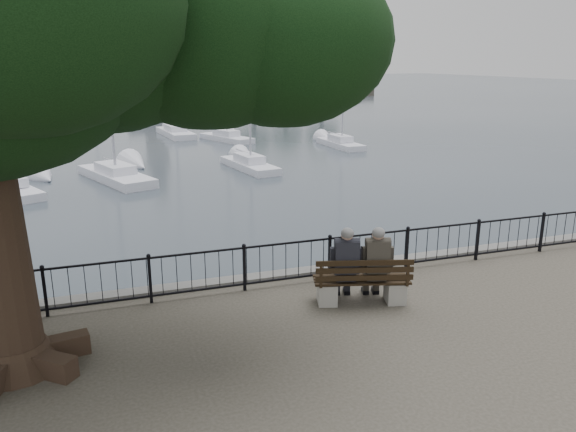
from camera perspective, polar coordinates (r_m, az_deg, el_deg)
name	(u,v)px	position (r m, az deg, el deg)	size (l,w,h in m)	color
harbor	(281,296)	(13.32, -0.70, -8.17)	(260.00, 260.00, 1.20)	#5A5957
railing	(288,261)	(12.48, 0.00, -4.61)	(22.06, 0.06, 1.00)	black
bench	(362,287)	(11.74, 7.50, -7.13)	(2.06, 1.11, 1.04)	gray
person_left	(345,267)	(11.64, 5.82, -5.17)	(0.62, 0.89, 1.65)	black
person_right	(375,266)	(11.75, 8.86, -5.08)	(0.62, 0.89, 1.65)	#2C2823
tree	(28,10)	(9.39, -24.91, 18.42)	(10.35, 7.23, 8.45)	black
lion_monument	(154,98)	(58.93, -13.41, 11.55)	(5.59, 5.59, 8.34)	#5A5957
sailboat_a	(11,187)	(28.24, -26.35, 2.64)	(3.27, 5.00, 9.66)	white
sailboat_b	(116,174)	(29.41, -17.10, 4.13)	(3.69, 6.25, 12.63)	white
sailboat_c	(249,163)	(31.22, -3.94, 5.36)	(2.25, 5.30, 10.33)	white
sailboat_d	(340,142)	(39.34, 5.33, 7.45)	(1.64, 5.06, 9.61)	white
sailboat_f	(175,131)	(45.66, -11.36, 8.43)	(2.41, 6.36, 13.38)	white
sailboat_g	(226,137)	(42.32, -6.28, 7.98)	(3.32, 5.32, 8.95)	white
sailboat_h	(95,124)	(52.38, -19.01, 8.78)	(2.41, 5.02, 11.62)	white
far_shore	(284,71)	(92.81, -0.39, 14.52)	(30.00, 8.60, 9.18)	#3A352C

